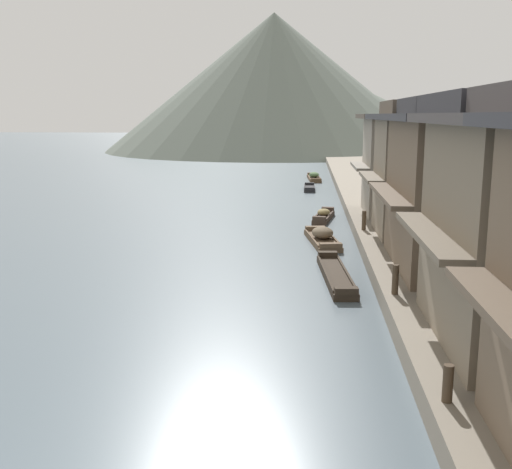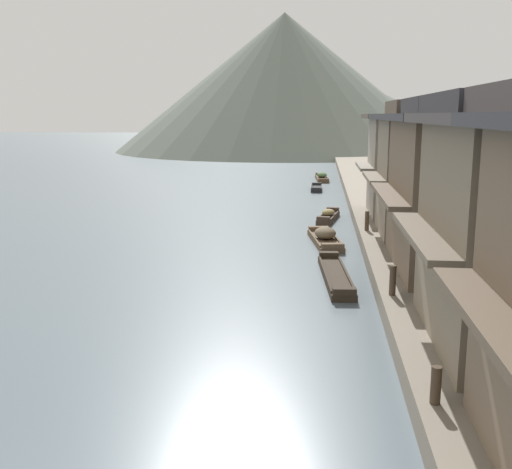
{
  "view_description": "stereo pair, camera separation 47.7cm",
  "coord_description": "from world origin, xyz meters",
  "views": [
    {
      "loc": [
        5.4,
        -5.52,
        6.03
      ],
      "look_at": [
        3.51,
        16.89,
        1.56
      ],
      "focal_mm": 42.44,
      "sensor_mm": 36.0,
      "label": 1
    },
    {
      "loc": [
        5.87,
        -5.48,
        6.03
      ],
      "look_at": [
        3.51,
        16.89,
        1.56
      ],
      "focal_mm": 42.44,
      "sensor_mm": 36.0,
      "label": 2
    }
  ],
  "objects": [
    {
      "name": "mooring_post_dock_mid",
      "position": [
        8.14,
        12.59,
        1.09
      ],
      "size": [
        0.2,
        0.2,
        0.92
      ],
      "primitive_type": "cylinder",
      "color": "#473828",
      "rests_on": "riverbank_right"
    },
    {
      "name": "boat_moored_third",
      "position": [
        6.41,
        29.42,
        0.24
      ],
      "size": [
        1.43,
        3.97,
        0.66
      ],
      "color": "#423328",
      "rests_on": "ground"
    },
    {
      "name": "boat_moored_nearest",
      "position": [
        6.07,
        51.67,
        0.24
      ],
      "size": [
        1.36,
        5.74,
        0.73
      ],
      "color": "brown",
      "rests_on": "ground"
    },
    {
      "name": "riverbank_right",
      "position": [
        16.79,
        30.0,
        0.31
      ],
      "size": [
        18.0,
        110.0,
        0.63
      ],
      "primitive_type": "cube",
      "color": "gray",
      "rests_on": "ground"
    },
    {
      "name": "boat_midriver_drifting",
      "position": [
        5.62,
        43.74,
        0.14
      ],
      "size": [
        0.89,
        3.81,
        0.42
      ],
      "color": "#232326",
      "rests_on": "ground"
    },
    {
      "name": "boat_moored_far",
      "position": [
        6.53,
        16.42,
        0.15
      ],
      "size": [
        1.33,
        5.69,
        0.46
      ],
      "color": "#33281E",
      "rests_on": "ground"
    },
    {
      "name": "mooring_post_dock_near",
      "position": [
        8.14,
        5.49,
        1.0
      ],
      "size": [
        0.2,
        0.2,
        0.75
      ],
      "primitive_type": "cylinder",
      "color": "#473828",
      "rests_on": "riverbank_right"
    },
    {
      "name": "hill_far_centre",
      "position": [
        -0.47,
        99.94,
        11.37
      ],
      "size": [
        57.0,
        57.0,
        22.73
      ],
      "primitive_type": "cone",
      "color": "slate",
      "rests_on": "ground"
    },
    {
      "name": "house_waterfront_far",
      "position": [
        10.96,
        28.39,
        3.64
      ],
      "size": [
        5.78,
        5.67,
        6.14
      ],
      "color": "gray",
      "rests_on": "riverbank_right"
    },
    {
      "name": "boat_moored_second",
      "position": [
        6.18,
        22.94,
        0.28
      ],
      "size": [
        1.78,
        4.6,
        0.78
      ],
      "color": "brown",
      "rests_on": "ground"
    },
    {
      "name": "hill_far_west",
      "position": [
        10.11,
        104.82,
        6.39
      ],
      "size": [
        53.37,
        53.37,
        12.79
      ],
      "primitive_type": "cone",
      "color": "slate",
      "rests_on": "ground"
    },
    {
      "name": "house_waterfront_narrow",
      "position": [
        11.29,
        22.37,
        3.64
      ],
      "size": [
        6.46,
        5.49,
        6.14
      ],
      "color": "gray",
      "rests_on": "riverbank_right"
    },
    {
      "name": "house_waterfront_tall",
      "position": [
        11.31,
        16.21,
        3.63
      ],
      "size": [
        6.49,
        7.57,
        6.14
      ],
      "color": "#75604C",
      "rests_on": "riverbank_right"
    },
    {
      "name": "mooring_post_dock_far",
      "position": [
        8.14,
        23.14,
        1.09
      ],
      "size": [
        0.2,
        0.2,
        0.92
      ],
      "primitive_type": "cylinder",
      "color": "#473828",
      "rests_on": "riverbank_right"
    }
  ]
}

